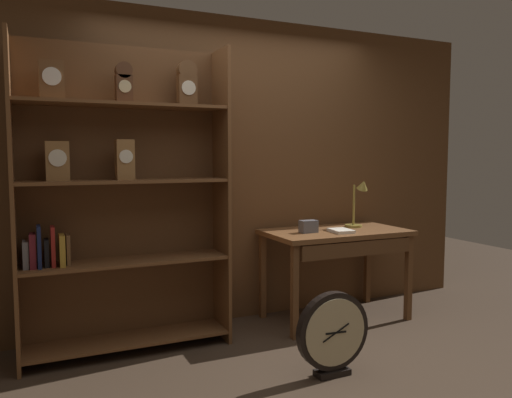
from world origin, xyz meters
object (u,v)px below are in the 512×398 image
Objects in this scene: desk_lamp at (359,201)px; open_repair_manual at (341,231)px; bookshelf at (120,198)px; round_clock_large at (333,333)px; workbench at (337,241)px; toolbox_small at (308,226)px.

open_repair_manual is at bearing -149.09° from desk_lamp.
bookshelf is 4.02× the size of round_clock_large.
open_repair_manual is (1.79, -0.16, -0.33)m from bookshelf.
workbench is 2.21× the size of round_clock_large.
workbench is 8.54× the size of toolbox_small.
workbench is at bearing -162.03° from desk_lamp.
desk_lamp is 1.58m from round_clock_large.
bookshelf is 1.83m from open_repair_manual.
open_repair_manual is (0.26, -0.10, -0.04)m from toolbox_small.
round_clock_large is (1.17, -1.00, -0.84)m from bookshelf.
round_clock_large is at bearing -132.24° from desk_lamp.
desk_lamp is at bearing 0.86° from bookshelf.
desk_lamp is (2.10, 0.03, -0.10)m from bookshelf.
toolbox_small is (1.53, -0.06, -0.29)m from bookshelf.
bookshelf reaches higher than open_repair_manual.
round_clock_large is at bearing -40.63° from bookshelf.
workbench is at bearing 79.68° from open_repair_manual.
desk_lamp is at bearing 47.76° from round_clock_large.
bookshelf is 2.11m from desk_lamp.
workbench is 5.57× the size of open_repair_manual.
desk_lamp reaches higher than workbench.
toolbox_small is 0.28m from open_repair_manual.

